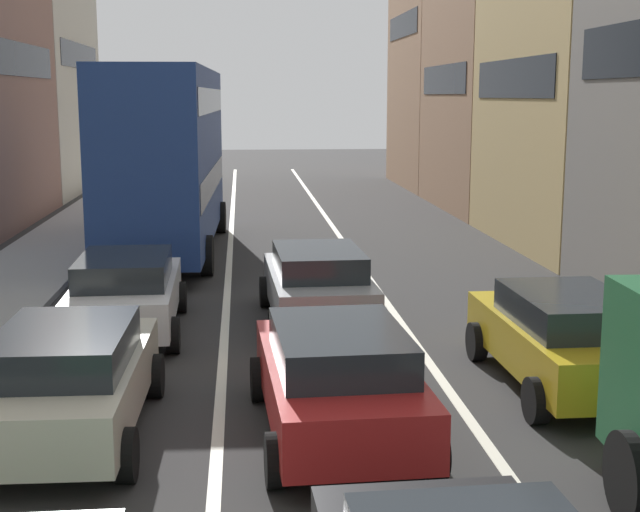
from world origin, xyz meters
TOP-DOWN VIEW (x-y plane):
  - sidewalk_left at (-6.70, 20.00)m, footprint 2.60×64.00m
  - lane_stripe_left at (-1.70, 20.00)m, footprint 0.16×60.00m
  - lane_stripe_right at (1.70, 20.00)m, footprint 0.16×60.00m
  - building_row_right at (9.90, 23.09)m, footprint 7.20×43.90m
  - sedan_centre_lane_second at (-0.16, 7.70)m, footprint 2.21×4.37m
  - wagon_left_lane_second at (-3.59, 7.97)m, footprint 2.13×4.33m
  - hatchback_centre_lane_third at (0.08, 13.49)m, footprint 2.18×4.36m
  - sedan_left_lane_third at (-3.50, 13.09)m, footprint 2.13×4.33m
  - sedan_right_lane_behind_truck at (3.46, 9.35)m, footprint 2.10×4.32m
  - bus_mid_queue_primary at (-3.38, 21.55)m, footprint 3.02×10.57m

SIDE VIEW (x-z plane):
  - lane_stripe_left at x=-1.70m, z-range 0.00..0.01m
  - lane_stripe_right at x=1.70m, z-range 0.00..0.01m
  - sidewalk_left at x=-6.70m, z-range 0.00..0.14m
  - sedan_centre_lane_second at x=-0.16m, z-range 0.05..1.54m
  - wagon_left_lane_second at x=-3.59m, z-range 0.05..1.54m
  - hatchback_centre_lane_third at x=0.08m, z-range 0.05..1.54m
  - sedan_left_lane_third at x=-3.50m, z-range 0.05..1.54m
  - sedan_right_lane_behind_truck at x=3.46m, z-range 0.05..1.54m
  - bus_mid_queue_primary at x=-3.38m, z-range 0.30..5.36m
  - building_row_right at x=9.90m, z-range -1.61..12.55m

